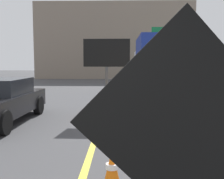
# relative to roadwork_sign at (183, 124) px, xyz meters

# --- Properties ---
(lane_center_stripe) EXTENTS (0.14, 36.00, 0.01)m
(lane_center_stripe) POSITION_rel_roadwork_sign_xyz_m (-1.08, 4.20, -1.47)
(lane_center_stripe) COLOR yellow
(lane_center_stripe) RESTS_ON ground
(roadwork_sign) EXTENTS (1.61, 0.31, 2.33)m
(roadwork_sign) POSITION_rel_roadwork_sign_xyz_m (0.00, 0.00, 0.00)
(roadwork_sign) COLOR #593819
(roadwork_sign) RESTS_ON ground
(arrow_board_trailer) EXTENTS (1.60, 1.83, 2.70)m
(arrow_board_trailer) POSITION_rel_roadwork_sign_xyz_m (-0.92, 7.59, -0.99)
(arrow_board_trailer) COLOR orange
(arrow_board_trailer) RESTS_ON ground
(box_truck) EXTENTS (2.71, 7.43, 3.26)m
(box_truck) POSITION_rel_roadwork_sign_xyz_m (1.77, 14.30, 0.31)
(box_truck) COLOR black
(box_truck) RESTS_ON ground
(highway_guide_sign) EXTENTS (2.79, 0.18, 5.00)m
(highway_guide_sign) POSITION_rel_roadwork_sign_xyz_m (4.08, 21.63, 1.95)
(highway_guide_sign) COLOR gray
(highway_guide_sign) RESTS_ON ground
(far_building_block) EXTENTS (17.54, 6.12, 8.43)m
(far_building_block) POSITION_rel_roadwork_sign_xyz_m (-1.15, 31.48, 2.74)
(far_building_block) COLOR gray
(far_building_block) RESTS_ON ground
(traffic_cone_near_sign) EXTENTS (0.36, 0.36, 0.62)m
(traffic_cone_near_sign) POSITION_rel_roadwork_sign_xyz_m (-0.58, 2.05, -1.17)
(traffic_cone_near_sign) COLOR black
(traffic_cone_near_sign) RESTS_ON ground
(traffic_cone_mid_lane) EXTENTS (0.36, 0.36, 0.64)m
(traffic_cone_mid_lane) POSITION_rel_roadwork_sign_xyz_m (-0.64, 4.40, -1.16)
(traffic_cone_mid_lane) COLOR black
(traffic_cone_mid_lane) RESTS_ON ground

